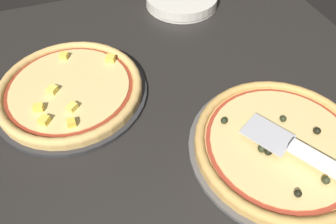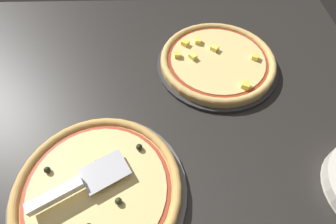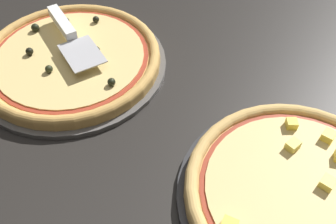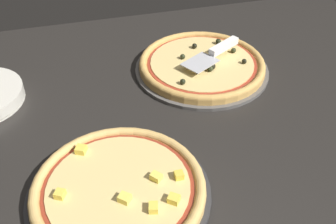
{
  "view_description": "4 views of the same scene",
  "coord_description": "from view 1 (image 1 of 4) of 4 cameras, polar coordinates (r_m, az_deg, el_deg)",
  "views": [
    {
      "loc": [
        -34.62,
        18.04,
        58.14
      ],
      "look_at": [
        10.74,
        2.06,
        3.0
      ],
      "focal_mm": 35.0,
      "sensor_mm": 36.0,
      "label": 1
    },
    {
      "loc": [
        9.73,
        -37.47,
        57.68
      ],
      "look_at": [
        10.74,
        2.06,
        3.0
      ],
      "focal_mm": 28.0,
      "sensor_mm": 36.0,
      "label": 2
    },
    {
      "loc": [
        56.77,
        1.54,
        54.02
      ],
      "look_at": [
        10.74,
        2.06,
        3.0
      ],
      "focal_mm": 42.0,
      "sensor_mm": 36.0,
      "label": 3
    },
    {
      "loc": [
        30.56,
        73.48,
        63.1
      ],
      "look_at": [
        10.74,
        2.06,
        3.0
      ],
      "focal_mm": 42.0,
      "sensor_mm": 36.0,
      "label": 4
    }
  ],
  "objects": [
    {
      "name": "ground_plane",
      "position": [
        0.72,
        4.46,
        -8.26
      ],
      "size": [
        143.94,
        118.07,
        3.6
      ],
      "primitive_type": "cube",
      "color": "black"
    },
    {
      "name": "pizza_back",
      "position": [
        0.83,
        -16.69,
        3.97
      ],
      "size": [
        34.88,
        34.88,
        3.36
      ],
      "color": "#DBAD60",
      "rests_on": "pizza_pan_back"
    },
    {
      "name": "pizza_pan_back",
      "position": [
        0.84,
        -16.42,
        3.11
      ],
      "size": [
        37.11,
        37.11,
        1.0
      ],
      "primitive_type": "cylinder",
      "color": "#2D2D30",
      "rests_on": "ground_plane"
    },
    {
      "name": "serving_spatula",
      "position": [
        0.69,
        22.81,
        -6.71
      ],
      "size": [
        20.4,
        14.38,
        2.0
      ],
      "color": "#B7B7BC",
      "rests_on": "pizza_front"
    },
    {
      "name": "pizza_front",
      "position": [
        0.73,
        19.16,
        -5.27
      ],
      "size": [
        36.45,
        36.45,
        3.71
      ],
      "color": "tan",
      "rests_on": "pizza_pan_front"
    },
    {
      "name": "pizza_pan_front",
      "position": [
        0.74,
        18.81,
        -6.09
      ],
      "size": [
        38.78,
        38.78,
        1.0
      ],
      "primitive_type": "cylinder",
      "color": "#565451",
      "rests_on": "ground_plane"
    }
  ]
}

